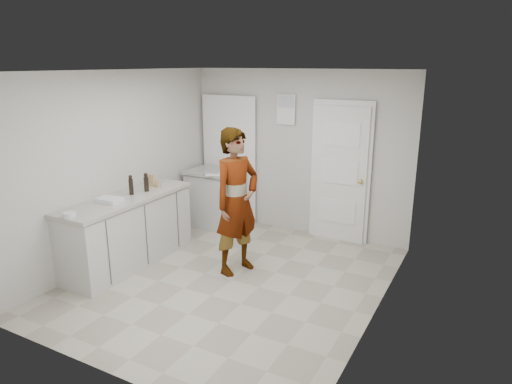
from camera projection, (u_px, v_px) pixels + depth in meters
The scene contains 12 objects.
ground at pixel (231, 280), 5.62m from camera, with size 4.00×4.00×0.00m, color gray.
room_shell at pixel (286, 167), 7.07m from camera, with size 4.00×4.00×4.00m.
main_counter at pixel (129, 233), 6.00m from camera, with size 0.64×1.96×0.93m.
side_counter at pixel (215, 201), 7.39m from camera, with size 0.84×0.61×0.93m.
person at pixel (237, 202), 5.65m from camera, with size 0.67×0.44×1.84m, color silver.
cake_mix_box at pixel (152, 180), 6.32m from camera, with size 0.10×0.05×0.17m, color #A88554.
spice_jar at pixel (159, 184), 6.29m from camera, with size 0.06×0.06×0.09m, color tan.
oil_cruet_a at pixel (146, 183), 6.07m from camera, with size 0.06×0.06×0.25m.
oil_cruet_b at pixel (131, 185), 5.92m from camera, with size 0.06×0.06×0.26m.
baking_dish at pixel (109, 200), 5.63m from camera, with size 0.31×0.23×0.05m.
egg_bowl at pixel (69, 215), 5.08m from camera, with size 0.14×0.14×0.05m.
papers at pixel (214, 173), 7.07m from camera, with size 0.27×0.35×0.01m, color white.
Camera 1 is at (2.69, -4.35, 2.59)m, focal length 32.00 mm.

